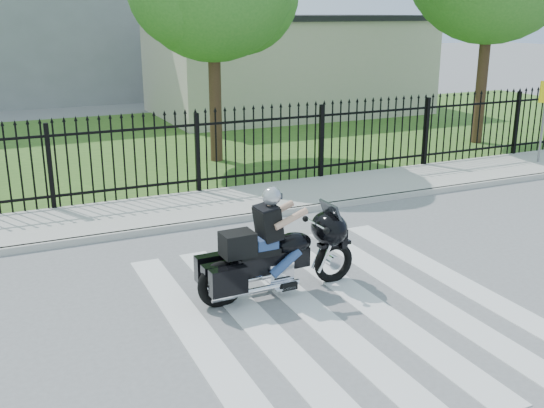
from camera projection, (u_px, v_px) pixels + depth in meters
name	position (u px, v px, depth m)	size (l,w,h in m)	color
ground	(340.00, 308.00, 8.58)	(120.00, 120.00, 0.00)	slate
crosswalk	(340.00, 307.00, 8.58)	(5.00, 5.50, 0.01)	silver
sidewalk	(215.00, 205.00, 12.91)	(40.00, 2.00, 0.12)	#ADAAA3
curb	(233.00, 219.00, 12.04)	(40.00, 0.12, 0.12)	#ADAAA3
grass_strip	(135.00, 145.00, 19.01)	(40.00, 12.00, 0.02)	#315D1F
iron_fence	(198.00, 155.00, 13.53)	(26.00, 0.04, 1.80)	black
building_low	(287.00, 67.00, 24.78)	(10.00, 6.00, 3.50)	beige
building_low_roof	(288.00, 18.00, 24.24)	(10.20, 6.20, 0.20)	black
motorcycle_rider	(275.00, 250.00, 8.82)	(2.44, 0.75, 1.61)	black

